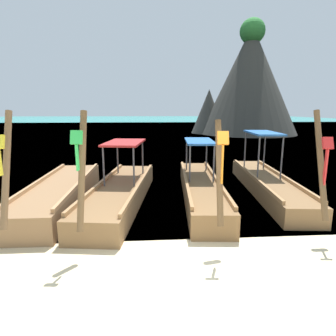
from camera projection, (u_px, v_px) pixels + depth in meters
The scene contains 7 objects.
ground at pixel (185, 288), 4.38m from camera, with size 120.00×120.00×0.00m, color beige.
sea_water at pixel (150, 122), 64.65m from camera, with size 120.00×120.00×0.00m, color teal.
longtail_boat_yellow_ribbon at pixel (60, 193), 8.26m from camera, with size 1.30×6.06×2.71m.
longtail_boat_green_ribbon at pixel (121, 192), 8.34m from camera, with size 1.97×6.21×2.71m.
longtail_boat_orange_ribbon at pixel (201, 188), 8.70m from camera, with size 1.47×6.46×2.53m.
longtail_boat_red_ribbon at pixel (267, 183), 9.37m from camera, with size 1.66×6.86×2.72m.
karst_rock at pixel (247, 82), 31.78m from camera, with size 11.71×10.82×12.43m.
Camera 1 is at (-0.53, -3.89, 2.71)m, focal length 30.33 mm.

